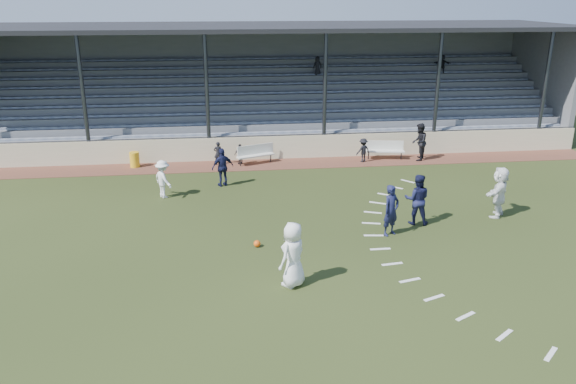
{
  "coord_description": "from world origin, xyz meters",
  "views": [
    {
      "loc": [
        -2.3,
        -16.77,
        8.09
      ],
      "look_at": [
        0.0,
        2.5,
        1.3
      ],
      "focal_mm": 35.0,
      "sensor_mm": 36.0,
      "label": 1
    }
  ],
  "objects_px": {
    "bench_right": "(385,148)",
    "player_white_lead": "(293,255)",
    "trash_bin": "(135,160)",
    "official": "(419,142)",
    "player_navy_lead": "(391,210)",
    "football": "(257,244)",
    "bench_left": "(255,152)"
  },
  "relations": [
    {
      "from": "bench_right",
      "to": "player_navy_lead",
      "type": "relative_size",
      "value": 1.1
    },
    {
      "from": "player_white_lead",
      "to": "player_navy_lead",
      "type": "xyz_separation_m",
      "value": [
        3.92,
        3.28,
        -0.06
      ]
    },
    {
      "from": "bench_right",
      "to": "player_navy_lead",
      "type": "height_order",
      "value": "player_navy_lead"
    },
    {
      "from": "player_white_lead",
      "to": "trash_bin",
      "type": "bearing_deg",
      "value": -108.83
    },
    {
      "from": "bench_left",
      "to": "player_navy_lead",
      "type": "distance_m",
      "value": 10.48
    },
    {
      "from": "trash_bin",
      "to": "bench_left",
      "type": "bearing_deg",
      "value": -0.47
    },
    {
      "from": "bench_right",
      "to": "official",
      "type": "distance_m",
      "value": 1.79
    },
    {
      "from": "bench_left",
      "to": "player_white_lead",
      "type": "xyz_separation_m",
      "value": [
        0.27,
        -12.88,
        0.4
      ]
    },
    {
      "from": "official",
      "to": "bench_right",
      "type": "bearing_deg",
      "value": -78.57
    },
    {
      "from": "player_white_lead",
      "to": "player_navy_lead",
      "type": "bearing_deg",
      "value": 175.07
    },
    {
      "from": "bench_left",
      "to": "player_white_lead",
      "type": "bearing_deg",
      "value": -110.55
    },
    {
      "from": "football",
      "to": "trash_bin",
      "type": "bearing_deg",
      "value": 118.14
    },
    {
      "from": "bench_left",
      "to": "player_white_lead",
      "type": "relative_size",
      "value": 1.01
    },
    {
      "from": "bench_left",
      "to": "player_white_lead",
      "type": "distance_m",
      "value": 12.89
    },
    {
      "from": "bench_right",
      "to": "official",
      "type": "relative_size",
      "value": 1.06
    },
    {
      "from": "trash_bin",
      "to": "official",
      "type": "height_order",
      "value": "official"
    },
    {
      "from": "player_white_lead",
      "to": "bench_right",
      "type": "bearing_deg",
      "value": -161.44
    },
    {
      "from": "bench_right",
      "to": "trash_bin",
      "type": "xyz_separation_m",
      "value": [
        -12.77,
        0.01,
        -0.19
      ]
    },
    {
      "from": "bench_right",
      "to": "player_white_lead",
      "type": "distance_m",
      "value": 14.46
    },
    {
      "from": "bench_left",
      "to": "football",
      "type": "distance_m",
      "value": 10.11
    },
    {
      "from": "football",
      "to": "player_white_lead",
      "type": "xyz_separation_m",
      "value": [
        0.88,
        -2.79,
        0.87
      ]
    },
    {
      "from": "bench_left",
      "to": "official",
      "type": "xyz_separation_m",
      "value": [
        8.44,
        -0.41,
        0.4
      ]
    },
    {
      "from": "bench_right",
      "to": "official",
      "type": "height_order",
      "value": "official"
    },
    {
      "from": "player_white_lead",
      "to": "official",
      "type": "relative_size",
      "value": 1.03
    },
    {
      "from": "football",
      "to": "player_navy_lead",
      "type": "relative_size",
      "value": 0.13
    },
    {
      "from": "bench_left",
      "to": "official",
      "type": "relative_size",
      "value": 1.04
    },
    {
      "from": "bench_left",
      "to": "player_white_lead",
      "type": "height_order",
      "value": "player_white_lead"
    },
    {
      "from": "football",
      "to": "official",
      "type": "relative_size",
      "value": 0.12
    },
    {
      "from": "player_navy_lead",
      "to": "official",
      "type": "distance_m",
      "value": 10.13
    },
    {
      "from": "trash_bin",
      "to": "bench_right",
      "type": "bearing_deg",
      "value": -0.04
    },
    {
      "from": "bench_right",
      "to": "trash_bin",
      "type": "bearing_deg",
      "value": -171.02
    },
    {
      "from": "trash_bin",
      "to": "player_white_lead",
      "type": "relative_size",
      "value": 0.38
    }
  ]
}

